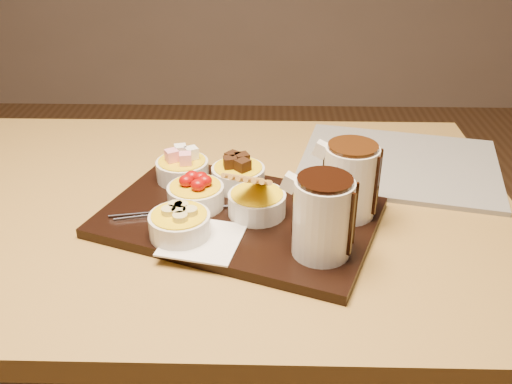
{
  "coord_description": "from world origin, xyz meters",
  "views": [
    {
      "loc": [
        0.14,
        -0.91,
        1.28
      ],
      "look_at": [
        0.12,
        -0.07,
        0.81
      ],
      "focal_mm": 40.0,
      "sensor_mm": 36.0,
      "label": 1
    }
  ],
  "objects_px": {
    "bowl_strawberries": "(196,196)",
    "pitcher_milk_chocolate": "(350,182)",
    "dining_table": "(193,246)",
    "newspaper": "(399,164)",
    "serving_board": "(239,217)",
    "pitcher_dark_chocolate": "(323,218)"
  },
  "relations": [
    {
      "from": "dining_table",
      "to": "serving_board",
      "type": "xyz_separation_m",
      "value": [
        0.09,
        -0.07,
        0.11
      ]
    },
    {
      "from": "pitcher_milk_chocolate",
      "to": "newspaper",
      "type": "bearing_deg",
      "value": 79.44
    },
    {
      "from": "serving_board",
      "to": "newspaper",
      "type": "relative_size",
      "value": 1.15
    },
    {
      "from": "serving_board",
      "to": "bowl_strawberries",
      "type": "distance_m",
      "value": 0.08
    },
    {
      "from": "dining_table",
      "to": "pitcher_milk_chocolate",
      "type": "distance_m",
      "value": 0.34
    },
    {
      "from": "pitcher_milk_chocolate",
      "to": "newspaper",
      "type": "relative_size",
      "value": 0.31
    },
    {
      "from": "serving_board",
      "to": "pitcher_milk_chocolate",
      "type": "xyz_separation_m",
      "value": [
        0.19,
        0.0,
        0.07
      ]
    },
    {
      "from": "bowl_strawberries",
      "to": "dining_table",
      "type": "bearing_deg",
      "value": 111.63
    },
    {
      "from": "bowl_strawberries",
      "to": "newspaper",
      "type": "xyz_separation_m",
      "value": [
        0.4,
        0.2,
        -0.03
      ]
    },
    {
      "from": "serving_board",
      "to": "pitcher_milk_chocolate",
      "type": "height_order",
      "value": "pitcher_milk_chocolate"
    },
    {
      "from": "bowl_strawberries",
      "to": "newspaper",
      "type": "distance_m",
      "value": 0.45
    },
    {
      "from": "serving_board",
      "to": "pitcher_milk_chocolate",
      "type": "bearing_deg",
      "value": 21.8
    },
    {
      "from": "dining_table",
      "to": "newspaper",
      "type": "bearing_deg",
      "value": 20.84
    },
    {
      "from": "pitcher_dark_chocolate",
      "to": "pitcher_milk_chocolate",
      "type": "relative_size",
      "value": 1.0
    },
    {
      "from": "serving_board",
      "to": "dining_table",
      "type": "bearing_deg",
      "value": 165.09
    },
    {
      "from": "newspaper",
      "to": "serving_board",
      "type": "bearing_deg",
      "value": -132.05
    },
    {
      "from": "bowl_strawberries",
      "to": "pitcher_milk_chocolate",
      "type": "distance_m",
      "value": 0.27
    },
    {
      "from": "bowl_strawberries",
      "to": "pitcher_milk_chocolate",
      "type": "xyz_separation_m",
      "value": [
        0.27,
        -0.02,
        0.04
      ]
    },
    {
      "from": "pitcher_dark_chocolate",
      "to": "newspaper",
      "type": "height_order",
      "value": "pitcher_dark_chocolate"
    },
    {
      "from": "dining_table",
      "to": "serving_board",
      "type": "relative_size",
      "value": 2.61
    },
    {
      "from": "serving_board",
      "to": "pitcher_dark_chocolate",
      "type": "xyz_separation_m",
      "value": [
        0.13,
        -0.11,
        0.07
      ]
    },
    {
      "from": "dining_table",
      "to": "serving_board",
      "type": "bearing_deg",
      "value": -35.54
    }
  ]
}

